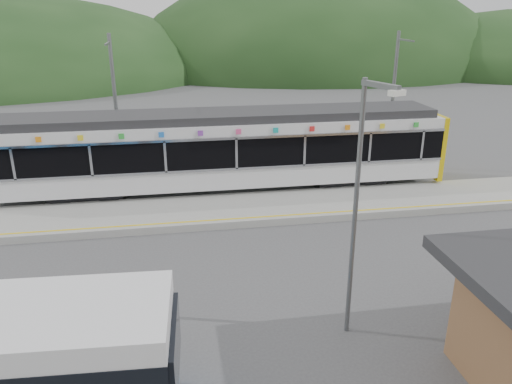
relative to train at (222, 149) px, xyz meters
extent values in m
plane|color=#4C4C4F|center=(2.24, -6.00, -2.06)|extent=(120.00, 120.00, 0.00)
ellipsoid|color=#1E3D19|center=(18.24, 48.00, -2.06)|extent=(52.00, 39.00, 26.00)
cube|color=#9E9E99|center=(2.24, -2.70, -1.91)|extent=(26.00, 3.20, 0.30)
cube|color=yellow|center=(2.24, -4.00, -1.76)|extent=(26.00, 0.10, 0.01)
cube|color=black|center=(-6.02, 0.00, -1.76)|extent=(3.20, 2.20, 0.56)
cube|color=black|center=(5.98, 0.00, -1.76)|extent=(3.20, 2.20, 0.56)
cube|color=silver|center=(-0.02, 0.00, -1.02)|extent=(20.00, 2.90, 0.92)
cube|color=black|center=(-0.02, 0.00, 0.16)|extent=(20.00, 2.96, 1.45)
cube|color=silver|center=(-0.02, -1.50, -0.51)|extent=(20.00, 0.05, 0.10)
cube|color=silver|center=(-0.02, -1.50, 0.84)|extent=(20.00, 0.05, 0.10)
cube|color=silver|center=(-0.02, 0.00, 1.11)|extent=(20.00, 2.90, 0.45)
cube|color=#2D2D30|center=(-0.02, 0.00, 1.52)|extent=(19.40, 2.50, 0.36)
cube|color=#DABA0B|center=(10.10, 0.00, -0.16)|extent=(0.24, 2.92, 3.00)
cube|color=silver|center=(-8.52, -1.50, 0.16)|extent=(0.10, 0.05, 1.35)
cube|color=silver|center=(-5.52, -1.50, 0.16)|extent=(0.10, 0.05, 1.35)
cube|color=silver|center=(-2.52, -1.50, 0.16)|extent=(0.10, 0.05, 1.35)
cube|color=silver|center=(0.48, -1.50, 0.16)|extent=(0.10, 0.05, 1.35)
cube|color=silver|center=(3.48, -1.50, 0.16)|extent=(0.10, 0.05, 1.35)
cube|color=silver|center=(6.48, -1.50, 0.16)|extent=(0.10, 0.05, 1.35)
cube|color=silver|center=(8.98, -1.50, 0.16)|extent=(0.10, 0.05, 1.35)
cube|color=orange|center=(-7.42, -1.49, 1.12)|extent=(0.22, 0.04, 0.22)
cube|color=yellow|center=(-5.82, -1.49, 1.12)|extent=(0.22, 0.04, 0.22)
cube|color=green|center=(-4.22, -1.49, 1.12)|extent=(0.22, 0.04, 0.22)
cube|color=blue|center=(-2.62, -1.49, 1.12)|extent=(0.22, 0.04, 0.22)
cube|color=purple|center=(-1.02, -1.49, 1.12)|extent=(0.22, 0.04, 0.22)
cube|color=#E54C8C|center=(0.58, -1.49, 1.12)|extent=(0.22, 0.04, 0.22)
cube|color=#19A5A5|center=(2.18, -1.49, 1.12)|extent=(0.22, 0.04, 0.22)
cube|color=red|center=(3.78, -1.49, 1.12)|extent=(0.22, 0.04, 0.22)
cube|color=orange|center=(5.38, -1.49, 1.12)|extent=(0.22, 0.04, 0.22)
cube|color=yellow|center=(6.98, -1.49, 1.12)|extent=(0.22, 0.04, 0.22)
cube|color=green|center=(8.58, -1.49, 1.12)|extent=(0.22, 0.04, 0.22)
cylinder|color=slate|center=(-4.76, 2.60, 1.44)|extent=(0.18, 0.18, 7.00)
cube|color=slate|center=(-4.76, 1.80, 4.54)|extent=(0.08, 1.80, 0.08)
cylinder|color=slate|center=(9.24, 2.60, 1.44)|extent=(0.18, 0.18, 7.00)
cube|color=slate|center=(9.24, 1.80, 4.54)|extent=(0.08, 1.80, 0.08)
cylinder|color=slate|center=(2.14, -11.22, 1.26)|extent=(0.12, 0.12, 6.64)
cube|color=slate|center=(2.14, -11.72, 4.47)|extent=(0.49, 1.08, 0.12)
cube|color=silver|center=(2.14, -12.21, 4.38)|extent=(0.39, 0.29, 0.12)
camera|label=1|loc=(-2.10, -21.87, 6.04)|focal=35.00mm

